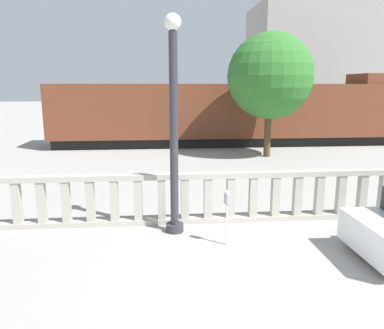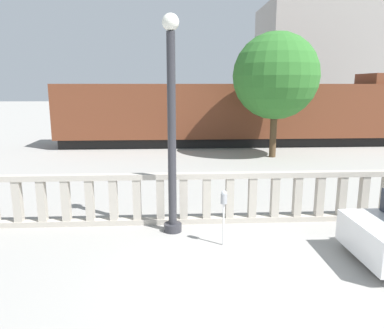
% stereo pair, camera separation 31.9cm
% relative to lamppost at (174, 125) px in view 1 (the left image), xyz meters
% --- Properties ---
extents(ground_plane, '(160.00, 160.00, 0.00)m').
position_rel_lamppost_xyz_m(ground_plane, '(1.19, -2.46, -2.64)').
color(ground_plane, gray).
extents(balustrade, '(13.22, 0.24, 1.34)m').
position_rel_lamppost_xyz_m(balustrade, '(1.19, 0.55, -1.97)').
color(balustrade, '#ADA599').
rests_on(balustrade, ground).
extents(lamppost, '(0.44, 0.44, 5.09)m').
position_rel_lamppost_xyz_m(lamppost, '(0.00, 0.00, 0.00)').
color(lamppost, '#2D2D33').
rests_on(lamppost, ground).
extents(parking_meter, '(0.14, 0.14, 1.28)m').
position_rel_lamppost_xyz_m(parking_meter, '(1.13, -0.88, -1.64)').
color(parking_meter, silver).
rests_on(parking_meter, ground).
extents(train_near, '(21.09, 2.87, 4.21)m').
position_rel_lamppost_xyz_m(train_near, '(4.21, 13.43, -0.74)').
color(train_near, black).
rests_on(train_near, ground).
extents(building_block, '(9.95, 7.32, 10.28)m').
position_rel_lamppost_xyz_m(building_block, '(13.13, 24.81, 2.50)').
color(building_block, gray).
rests_on(building_block, ground).
extents(tree_left, '(4.16, 4.16, 6.05)m').
position_rel_lamppost_xyz_m(tree_left, '(5.07, 9.50, 1.32)').
color(tree_left, '#4C3823').
rests_on(tree_left, ground).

